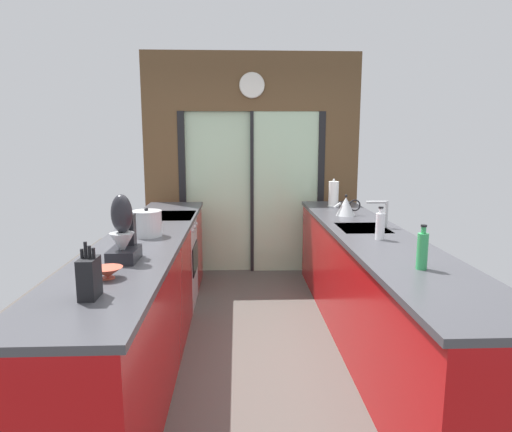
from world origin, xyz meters
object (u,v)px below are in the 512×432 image
at_px(kettle, 346,206).
at_px(knife_block, 89,277).
at_px(oven_range, 166,261).
at_px(soap_bottle_near, 422,250).
at_px(soap_bottle_far, 380,226).
at_px(mixing_bowl, 108,272).
at_px(stand_mixer, 123,235).
at_px(stock_pot, 147,223).
at_px(paper_towel_roll, 334,194).

bearing_deg(kettle, knife_block, -128.28).
bearing_deg(oven_range, soap_bottle_near, -47.07).
bearing_deg(soap_bottle_far, oven_range, 147.26).
bearing_deg(mixing_bowl, stand_mixer, 90.00).
height_order(oven_range, soap_bottle_near, soap_bottle_near).
xyz_separation_m(oven_range, kettle, (1.80, -0.08, 0.56)).
relative_size(oven_range, kettle, 3.39).
distance_m(stock_pot, soap_bottle_near, 2.03).
bearing_deg(paper_towel_roll, stand_mixer, -129.28).
relative_size(knife_block, soap_bottle_near, 1.04).
relative_size(stock_pot, soap_bottle_far, 0.93).
height_order(oven_range, stand_mixer, stand_mixer).
height_order(mixing_bowl, knife_block, knife_block).
bearing_deg(mixing_bowl, soap_bottle_far, 26.39).
distance_m(stock_pot, soap_bottle_far, 1.79).
distance_m(soap_bottle_far, paper_towel_roll, 1.66).
bearing_deg(knife_block, oven_range, 90.45).
bearing_deg(paper_towel_roll, mixing_bowl, -125.02).
xyz_separation_m(knife_block, soap_bottle_far, (1.78, 1.18, 0.01)).
height_order(stock_pot, paper_towel_roll, paper_towel_roll).
bearing_deg(stock_pot, kettle, 26.22).
bearing_deg(oven_range, stock_pot, -88.89).
distance_m(stand_mixer, stock_pot, 0.72).
relative_size(knife_block, stock_pot, 1.17).
height_order(stock_pot, soap_bottle_far, soap_bottle_far).
relative_size(mixing_bowl, stand_mixer, 0.39).
distance_m(oven_range, soap_bottle_far, 2.21).
bearing_deg(oven_range, kettle, -2.47).
xyz_separation_m(stock_pot, paper_towel_roll, (1.78, 1.46, 0.04)).
xyz_separation_m(knife_block, paper_towel_roll, (1.78, 2.84, 0.04)).
relative_size(stock_pot, soap_bottle_near, 0.89).
relative_size(soap_bottle_far, paper_towel_roll, 0.80).
bearing_deg(soap_bottle_near, soap_bottle_far, 90.00).
xyz_separation_m(knife_block, stock_pot, (0.00, 1.38, -0.00)).
bearing_deg(paper_towel_roll, kettle, -89.80).
relative_size(knife_block, paper_towel_roll, 0.88).
relative_size(kettle, soap_bottle_near, 1.03).
height_order(stock_pot, kettle, stock_pot).
height_order(knife_block, kettle, knife_block).
relative_size(kettle, paper_towel_roll, 0.86).
bearing_deg(kettle, oven_range, 177.53).
height_order(mixing_bowl, stand_mixer, stand_mixer).
xyz_separation_m(stand_mixer, kettle, (1.78, 1.60, -0.07)).
distance_m(kettle, soap_bottle_near, 1.86).
height_order(mixing_bowl, paper_towel_roll, paper_towel_roll).
bearing_deg(mixing_bowl, stock_pot, 90.00).
bearing_deg(oven_range, soap_bottle_far, -32.74).
relative_size(stand_mixer, paper_towel_roll, 1.34).
distance_m(mixing_bowl, soap_bottle_near, 1.78).
relative_size(mixing_bowl, soap_bottle_near, 0.62).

